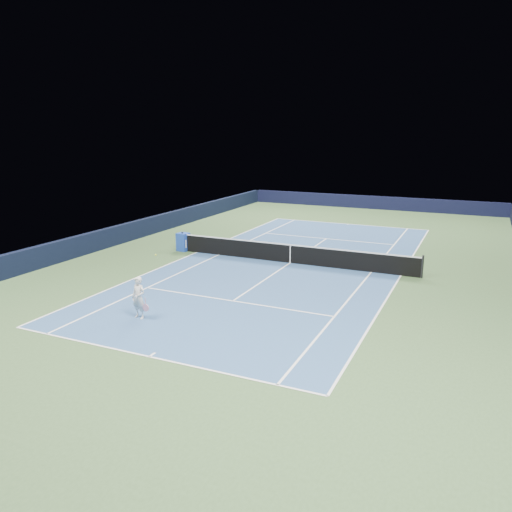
% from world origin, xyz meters
% --- Properties ---
extents(ground, '(40.00, 40.00, 0.00)m').
position_xyz_m(ground, '(0.00, 0.00, 0.00)').
color(ground, '#36532D').
rests_on(ground, ground).
extents(wall_far, '(22.00, 0.35, 1.10)m').
position_xyz_m(wall_far, '(0.00, 19.82, 0.55)').
color(wall_far, black).
rests_on(wall_far, ground).
extents(wall_left, '(0.35, 40.00, 1.10)m').
position_xyz_m(wall_left, '(-10.82, 0.00, 0.55)').
color(wall_left, black).
rests_on(wall_left, ground).
extents(court_surface, '(10.97, 23.77, 0.01)m').
position_xyz_m(court_surface, '(0.00, 0.00, 0.00)').
color(court_surface, '#2C4E7D').
rests_on(court_surface, ground).
extents(baseline_far, '(10.97, 0.08, 0.00)m').
position_xyz_m(baseline_far, '(0.00, 11.88, 0.01)').
color(baseline_far, white).
rests_on(baseline_far, ground).
extents(baseline_near, '(10.97, 0.08, 0.00)m').
position_xyz_m(baseline_near, '(0.00, -11.88, 0.01)').
color(baseline_near, white).
rests_on(baseline_near, ground).
extents(sideline_doubles_right, '(0.08, 23.77, 0.00)m').
position_xyz_m(sideline_doubles_right, '(5.49, 0.00, 0.01)').
color(sideline_doubles_right, white).
rests_on(sideline_doubles_right, ground).
extents(sideline_doubles_left, '(0.08, 23.77, 0.00)m').
position_xyz_m(sideline_doubles_left, '(-5.49, 0.00, 0.01)').
color(sideline_doubles_left, white).
rests_on(sideline_doubles_left, ground).
extents(sideline_singles_right, '(0.08, 23.77, 0.00)m').
position_xyz_m(sideline_singles_right, '(4.12, 0.00, 0.01)').
color(sideline_singles_right, white).
rests_on(sideline_singles_right, ground).
extents(sideline_singles_left, '(0.08, 23.77, 0.00)m').
position_xyz_m(sideline_singles_left, '(-4.12, 0.00, 0.01)').
color(sideline_singles_left, white).
rests_on(sideline_singles_left, ground).
extents(service_line_far, '(8.23, 0.08, 0.00)m').
position_xyz_m(service_line_far, '(0.00, 6.40, 0.01)').
color(service_line_far, white).
rests_on(service_line_far, ground).
extents(service_line_near, '(8.23, 0.08, 0.00)m').
position_xyz_m(service_line_near, '(0.00, -6.40, 0.01)').
color(service_line_near, white).
rests_on(service_line_near, ground).
extents(center_service_line, '(0.08, 12.80, 0.00)m').
position_xyz_m(center_service_line, '(0.00, 0.00, 0.01)').
color(center_service_line, white).
rests_on(center_service_line, ground).
extents(center_mark_far, '(0.08, 0.30, 0.00)m').
position_xyz_m(center_mark_far, '(0.00, 11.73, 0.01)').
color(center_mark_far, white).
rests_on(center_mark_far, ground).
extents(center_mark_near, '(0.08, 0.30, 0.00)m').
position_xyz_m(center_mark_near, '(0.00, -11.73, 0.01)').
color(center_mark_near, white).
rests_on(center_mark_near, ground).
extents(tennis_net, '(12.90, 0.10, 1.07)m').
position_xyz_m(tennis_net, '(0.00, 0.00, 0.50)').
color(tennis_net, black).
rests_on(tennis_net, ground).
extents(sponsor_cube, '(0.69, 0.64, 1.00)m').
position_xyz_m(sponsor_cube, '(-6.40, 0.06, 0.50)').
color(sponsor_cube, blue).
rests_on(sponsor_cube, ground).
extents(tennis_player, '(0.75, 1.25, 2.15)m').
position_xyz_m(tennis_player, '(-2.21, -9.42, 0.77)').
color(tennis_player, silver).
rests_on(tennis_player, ground).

